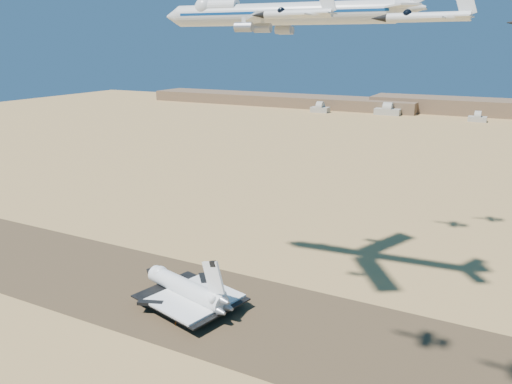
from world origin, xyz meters
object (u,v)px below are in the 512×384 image
at_px(crew_c, 191,320).
at_px(chase_jet_e, 392,14).
at_px(carrier_747, 272,14).
at_px(chase_jet_b, 425,17).
at_px(chase_jet_a, 296,14).
at_px(shuttle, 186,290).
at_px(crew_a, 190,320).
at_px(chase_jet_f, 443,19).
at_px(crew_b, 176,323).

distance_m(crew_c, chase_jet_e, 127.07).
distance_m(carrier_747, chase_jet_b, 75.26).
bearing_deg(chase_jet_b, chase_jet_a, 173.43).
height_order(shuttle, crew_a, shuttle).
distance_m(crew_c, chase_jet_f, 142.02).
relative_size(shuttle, chase_jet_e, 2.52).
height_order(crew_b, crew_c, crew_c).
distance_m(shuttle, chase_jet_e, 120.90).
bearing_deg(crew_c, chase_jet_e, -57.47).
relative_size(shuttle, chase_jet_a, 2.39).
bearing_deg(shuttle, crew_c, -34.30).
bearing_deg(chase_jet_e, chase_jet_b, -75.85).
relative_size(shuttle, crew_b, 25.06).
bearing_deg(chase_jet_e, crew_a, -114.25).
relative_size(carrier_747, crew_c, 42.20).
bearing_deg(chase_jet_f, chase_jet_e, -146.44).
bearing_deg(crew_c, crew_b, 98.68).
height_order(carrier_747, crew_c, carrier_747).
bearing_deg(chase_jet_b, crew_b, 166.05).
relative_size(carrier_747, chase_jet_b, 4.88).
relative_size(carrier_747, chase_jet_a, 4.72).
xyz_separation_m(shuttle, crew_b, (4.47, -11.76, -4.41)).
distance_m(crew_b, chase_jet_f, 145.38).
relative_size(crew_a, chase_jet_e, 0.12).
bearing_deg(shuttle, crew_b, -54.81).
relative_size(shuttle, crew_a, 20.91).
bearing_deg(chase_jet_a, carrier_747, 119.01).
distance_m(crew_c, chase_jet_b, 107.77).
relative_size(crew_c, chase_jet_e, 0.12).
height_order(crew_b, chase_jet_f, chase_jet_f).
relative_size(crew_a, chase_jet_f, 0.13).
height_order(chase_jet_a, chase_jet_f, chase_jet_f).
bearing_deg(carrier_747, crew_b, -118.99).
relative_size(crew_c, chase_jet_b, 0.12).
distance_m(crew_a, chase_jet_b, 107.98).
relative_size(chase_jet_a, chase_jet_e, 1.05).
xyz_separation_m(crew_b, crew_c, (3.20, 3.04, 0.14)).
height_order(shuttle, crew_b, shuttle).
bearing_deg(chase_jet_b, chase_jet_e, 108.28).
height_order(crew_a, chase_jet_f, chase_jet_f).
xyz_separation_m(crew_c, chase_jet_b, (63.93, -23.17, 83.62)).
distance_m(crew_a, chase_jet_f, 142.03).
height_order(crew_c, chase_jet_f, chase_jet_f).
distance_m(chase_jet_a, chase_jet_b, 24.00).
xyz_separation_m(shuttle, chase_jet_e, (42.17, 73.98, 85.82)).
height_order(carrier_747, chase_jet_a, carrier_747).
bearing_deg(crew_b, chase_jet_b, -126.62).
bearing_deg(chase_jet_a, crew_b, 158.73).
distance_m(carrier_747, crew_a, 93.99).
xyz_separation_m(chase_jet_e, chase_jet_f, (15.58, 16.08, -1.19)).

